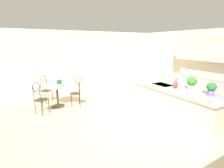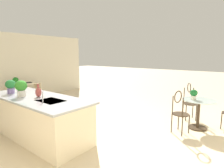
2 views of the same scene
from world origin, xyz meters
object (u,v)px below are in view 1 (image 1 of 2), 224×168
(bistro_table, at_px, (57,94))
(potted_plant_counter_far, at_px, (211,88))
(chair_near_window, at_px, (45,87))
(potted_plant_on_table, at_px, (59,83))
(chair_toward_desk, at_px, (40,97))
(chair_by_island, at_px, (77,90))
(vase_on_counter, at_px, (176,84))
(potted_plant_counter_near, at_px, (192,83))

(bistro_table, bearing_deg, potted_plant_counter_far, 39.18)
(chair_near_window, distance_m, potted_plant_counter_far, 5.36)
(bistro_table, relative_size, potted_plant_on_table, 3.20)
(bistro_table, relative_size, chair_toward_desk, 0.77)
(chair_by_island, relative_size, potted_plant_counter_far, 3.19)
(chair_by_island, relative_size, potted_plant_on_table, 4.16)
(potted_plant_counter_far, bearing_deg, potted_plant_on_table, -140.48)
(chair_by_island, distance_m, vase_on_counter, 3.23)
(chair_near_window, distance_m, vase_on_counter, 4.53)
(vase_on_counter, bearing_deg, chair_toward_desk, -124.24)
(chair_by_island, height_order, chair_toward_desk, same)
(chair_near_window, height_order, potted_plant_counter_far, potted_plant_counter_far)
(bistro_table, distance_m, chair_toward_desk, 0.74)
(bistro_table, distance_m, potted_plant_counter_far, 4.65)
(bistro_table, xyz_separation_m, potted_plant_on_table, (0.12, 0.07, 0.44))
(chair_toward_desk, xyz_separation_m, potted_plant_counter_far, (3.17, 3.52, 0.53))
(potted_plant_counter_near, bearing_deg, vase_on_counter, -150.02)
(potted_plant_counter_far, bearing_deg, chair_near_window, -143.43)
(chair_by_island, relative_size, vase_on_counter, 3.62)
(chair_near_window, bearing_deg, chair_by_island, 41.70)
(chair_by_island, xyz_separation_m, potted_plant_on_table, (-0.15, -0.54, 0.31))
(potted_plant_on_table, xyz_separation_m, vase_on_counter, (2.55, 2.65, 0.15))
(bistro_table, relative_size, chair_near_window, 0.77)
(potted_plant_on_table, bearing_deg, vase_on_counter, 46.18)
(chair_toward_desk, bearing_deg, chair_near_window, 162.57)
(bistro_table, distance_m, potted_plant_counter_near, 4.26)
(potted_plant_counter_far, height_order, vase_on_counter, potted_plant_counter_far)
(chair_by_island, height_order, potted_plant_counter_far, potted_plant_counter_far)
(chair_toward_desk, distance_m, potted_plant_counter_far, 4.77)
(chair_near_window, bearing_deg, bistro_table, 20.50)
(bistro_table, distance_m, chair_near_window, 0.77)
(vase_on_counter, bearing_deg, chair_by_island, -138.66)
(vase_on_counter, bearing_deg, chair_near_window, -138.56)
(bistro_table, relative_size, vase_on_counter, 2.78)
(chair_near_window, bearing_deg, potted_plant_counter_near, 40.51)
(chair_toward_desk, height_order, vase_on_counter, vase_on_counter)
(chair_near_window, distance_m, potted_plant_on_table, 0.95)
(chair_toward_desk, bearing_deg, bistro_table, 122.97)
(bistro_table, distance_m, vase_on_counter, 3.85)
(potted_plant_on_table, distance_m, potted_plant_counter_far, 4.47)
(chair_toward_desk, relative_size, potted_plant_counter_near, 2.87)
(bistro_table, xyz_separation_m, chair_toward_desk, (0.40, -0.62, 0.13))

